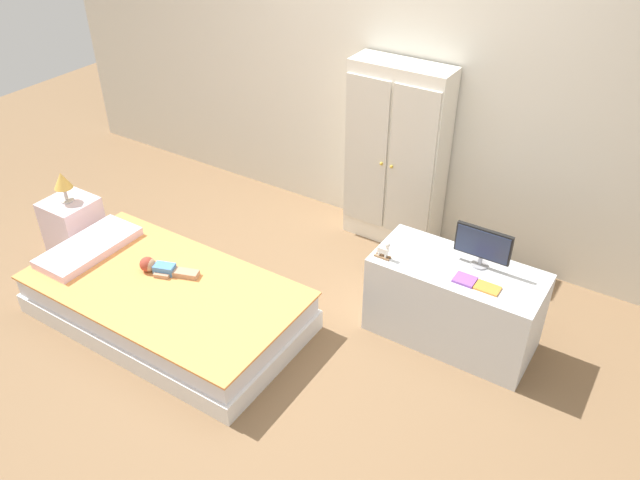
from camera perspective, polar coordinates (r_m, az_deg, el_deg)
name	(u,v)px	position (r m, az deg, el deg)	size (l,w,h in m)	color
ground_plane	(275,338)	(4.03, -4.02, -8.80)	(10.00, 10.00, 0.02)	brown
back_wall	(404,55)	(4.52, 7.52, 16.11)	(6.40, 0.05, 2.70)	silver
bed	(167,302)	(4.17, -13.58, -5.45)	(1.75, 0.94, 0.29)	white
pillow	(89,247)	(4.51, -20.03, -0.60)	(0.32, 0.67, 0.06)	silver
doll	(158,267)	(4.17, -14.34, -2.37)	(0.38, 0.20, 0.10)	#4C84C6
nightstand	(74,225)	(5.01, -21.24, 1.29)	(0.33, 0.33, 0.41)	silver
table_lamp	(62,182)	(4.83, -22.12, 4.87)	(0.13, 0.13, 0.23)	#B7B2AD
wardrobe	(396,157)	(4.59, 6.84, 7.43)	(0.71, 0.29, 1.36)	white
tv_stand	(454,303)	(3.93, 11.92, -5.55)	(1.00, 0.46, 0.54)	silver
tv_monitor	(483,245)	(3.72, 14.42, -0.43)	(0.33, 0.10, 0.25)	#99999E
rocking_horse_toy	(384,250)	(3.74, 5.79, -0.92)	(0.10, 0.04, 0.12)	#8E6642
book_purple	(465,280)	(3.66, 12.88, -3.49)	(0.12, 0.10, 0.02)	#8E51B2
book_orange	(487,288)	(3.64, 14.80, -4.18)	(0.14, 0.09, 0.01)	orange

